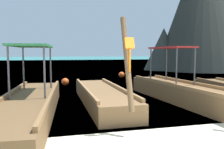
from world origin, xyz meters
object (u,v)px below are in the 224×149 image
object	(u,v)px
longtail_boat_orange_ribbon	(102,96)
mooring_buoy_far	(122,75)
longtail_boat_red_ribbon	(29,106)
longtail_boat_violet_ribbon	(183,92)
karst_rock	(201,4)
mooring_buoy_near	(65,82)

from	to	relation	value
longtail_boat_orange_ribbon	mooring_buoy_far	world-z (taller)	longtail_boat_orange_ribbon
longtail_boat_red_ribbon	mooring_buoy_far	distance (m)	10.88
longtail_boat_red_ribbon	longtail_boat_violet_ribbon	bearing A→B (deg)	9.64
longtail_boat_violet_ribbon	karst_rock	xyz separation A→B (m)	(10.45, 14.38, 6.36)
longtail_boat_red_ribbon	karst_rock	xyz separation A→B (m)	(15.49, 15.23, 6.39)
longtail_boat_red_ribbon	longtail_boat_orange_ribbon	size ratio (longest dim) A/B	1.18
mooring_buoy_near	mooring_buoy_far	size ratio (longest dim) A/B	0.96
longtail_boat_orange_ribbon	karst_rock	bearing A→B (deg)	46.47
mooring_buoy_near	mooring_buoy_far	distance (m)	5.18
longtail_boat_red_ribbon	karst_rock	world-z (taller)	karst_rock
karst_rock	mooring_buoy_near	bearing A→B (deg)	-147.82
longtail_boat_violet_ribbon	mooring_buoy_near	size ratio (longest dim) A/B	17.20
longtail_boat_red_ribbon	karst_rock	size ratio (longest dim) A/B	0.51
karst_rock	mooring_buoy_far	size ratio (longest dim) A/B	33.19
longtail_boat_orange_ribbon	mooring_buoy_near	world-z (taller)	longtail_boat_orange_ribbon
karst_rock	mooring_buoy_near	world-z (taller)	karst_rock
mooring_buoy_near	longtail_boat_red_ribbon	bearing A→B (deg)	-101.45
karst_rock	mooring_buoy_far	xyz separation A→B (m)	(-10.13, -5.77, -6.52)
longtail_boat_orange_ribbon	karst_rock	size ratio (longest dim) A/B	0.43
longtail_boat_orange_ribbon	longtail_boat_violet_ribbon	xyz separation A→B (m)	(2.81, -0.41, 0.09)
mooring_buoy_far	karst_rock	bearing A→B (deg)	29.67
longtail_boat_red_ribbon	mooring_buoy_far	xyz separation A→B (m)	(5.37, 9.46, -0.13)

